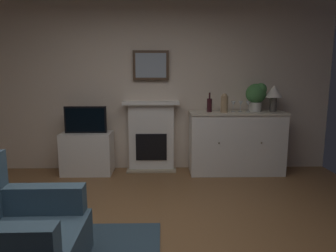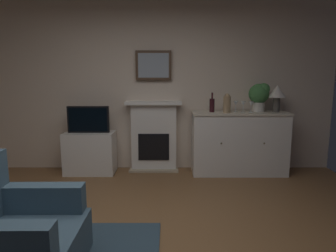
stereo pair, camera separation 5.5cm
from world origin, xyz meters
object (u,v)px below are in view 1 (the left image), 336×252
object	(u,v)px
wine_bottle	(209,105)
vase_decorative	(224,103)
sideboard_cabinet	(236,143)
table_lamp	(274,93)
fireplace_unit	(151,136)
wine_glass_left	(233,104)
framed_picture	(151,65)
potted_plant_small	(257,95)
wine_glass_right	(248,104)
armchair	(12,239)
wine_glass_center	(241,104)
tv_cabinet	(88,153)
tv_set	(86,120)

from	to	relation	value
wine_bottle	vase_decorative	size ratio (longest dim) A/B	1.03
sideboard_cabinet	table_lamp	world-z (taller)	table_lamp
sideboard_cabinet	fireplace_unit	bearing A→B (deg)	172.27
wine_bottle	vase_decorative	world-z (taller)	wine_bottle
table_lamp	wine_glass_left	size ratio (longest dim) A/B	2.42
vase_decorative	framed_picture	bearing A→B (deg)	166.02
fireplace_unit	wine_glass_left	bearing A→B (deg)	-8.39
framed_picture	potted_plant_small	size ratio (longest dim) A/B	1.28
framed_picture	wine_glass_right	world-z (taller)	framed_picture
framed_picture	armchair	distance (m)	3.15
wine_glass_center	vase_decorative	bearing A→B (deg)	-171.95
framed_picture	wine_glass_center	size ratio (longest dim) A/B	3.33
wine_glass_center	tv_cabinet	distance (m)	2.44
sideboard_cabinet	vase_decorative	xyz separation A→B (m)	(-0.21, -0.05, 0.61)
fireplace_unit	wine_bottle	xyz separation A→B (m)	(0.88, -0.16, 0.51)
framed_picture	vase_decorative	distance (m)	1.26
wine_glass_right	vase_decorative	world-z (taller)	vase_decorative
framed_picture	table_lamp	xyz separation A→B (m)	(1.84, -0.22, -0.41)
wine_glass_right	tv_set	size ratio (longest dim) A/B	0.27
wine_glass_left	tv_set	bearing A→B (deg)	-179.92
wine_glass_center	wine_bottle	bearing A→B (deg)	176.46
wine_glass_left	vase_decorative	world-z (taller)	vase_decorative
fireplace_unit	tv_cabinet	size ratio (longest dim) A/B	1.47
sideboard_cabinet	wine_glass_center	bearing A→B (deg)	-20.17
wine_bottle	potted_plant_small	world-z (taller)	potted_plant_small
vase_decorative	wine_glass_left	bearing A→B (deg)	17.65
wine_bottle	potted_plant_small	distance (m)	0.73
wine_glass_right	tv_cabinet	xyz separation A→B (m)	(-2.43, 0.05, -0.75)
table_lamp	sideboard_cabinet	bearing A→B (deg)	-180.00
table_lamp	framed_picture	bearing A→B (deg)	173.11
wine_glass_right	tv_set	bearing A→B (deg)	179.28
fireplace_unit	tv_set	distance (m)	1.03
wine_glass_right	armchair	distance (m)	3.48
sideboard_cabinet	wine_bottle	size ratio (longest dim) A/B	4.97
wine_glass_left	table_lamp	bearing A→B (deg)	0.48
tv_set	armchair	xyz separation A→B (m)	(0.11, -2.52, -0.46)
tv_set	armchair	bearing A→B (deg)	-87.59
tv_set	armchair	world-z (taller)	tv_set
wine_bottle	potted_plant_small	xyz separation A→B (m)	(0.72, 0.03, 0.15)
wine_glass_right	tv_set	xyz separation A→B (m)	(-2.43, 0.03, -0.23)
wine_glass_center	fireplace_unit	bearing A→B (deg)	171.89
armchair	vase_decorative	bearing A→B (deg)	51.65
wine_bottle	wine_glass_center	world-z (taller)	wine_bottle
framed_picture	armchair	world-z (taller)	framed_picture
wine_bottle	armchair	bearing A→B (deg)	-124.53
potted_plant_small	wine_glass_right	bearing A→B (deg)	-149.49
wine_bottle	vase_decorative	bearing A→B (deg)	-16.85
wine_glass_left	vase_decorative	size ratio (longest dim) A/B	0.59
sideboard_cabinet	wine_bottle	bearing A→B (deg)	178.09
wine_glass_left	vase_decorative	distance (m)	0.15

